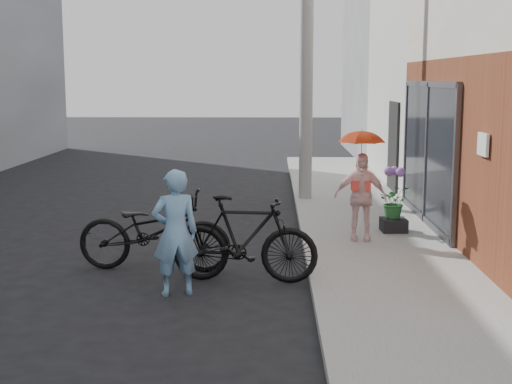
{
  "coord_description": "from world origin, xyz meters",
  "views": [
    {
      "loc": [
        0.38,
        -9.21,
        2.69
      ],
      "look_at": [
        0.16,
        0.66,
        1.1
      ],
      "focal_mm": 50.0,
      "sensor_mm": 36.0,
      "label": 1
    }
  ],
  "objects_px": {
    "bike_left": "(154,231)",
    "planter": "(394,225)",
    "utility_pole": "(307,38)",
    "kimono_woman": "(360,197)",
    "officer": "(175,233)",
    "bike_right": "(245,239)"
  },
  "relations": [
    {
      "from": "bike_right",
      "to": "bike_left",
      "type": "bearing_deg",
      "value": 72.72
    },
    {
      "from": "officer",
      "to": "bike_right",
      "type": "distance_m",
      "value": 1.04
    },
    {
      "from": "officer",
      "to": "kimono_woman",
      "type": "xyz_separation_m",
      "value": [
        2.6,
        2.59,
        0.03
      ]
    },
    {
      "from": "officer",
      "to": "bike_left",
      "type": "height_order",
      "value": "officer"
    },
    {
      "from": "planter",
      "to": "kimono_woman",
      "type": "bearing_deg",
      "value": -135.02
    },
    {
      "from": "bike_left",
      "to": "kimono_woman",
      "type": "distance_m",
      "value": 3.39
    },
    {
      "from": "bike_right",
      "to": "planter",
      "type": "relative_size",
      "value": 4.66
    },
    {
      "from": "bike_right",
      "to": "utility_pole",
      "type": "bearing_deg",
      "value": -4.38
    },
    {
      "from": "bike_left",
      "to": "planter",
      "type": "distance_m",
      "value": 4.28
    },
    {
      "from": "officer",
      "to": "kimono_woman",
      "type": "height_order",
      "value": "officer"
    },
    {
      "from": "utility_pole",
      "to": "officer",
      "type": "height_order",
      "value": "utility_pole"
    },
    {
      "from": "officer",
      "to": "bike_right",
      "type": "bearing_deg",
      "value": -162.71
    },
    {
      "from": "utility_pole",
      "to": "officer",
      "type": "relative_size",
      "value": 4.41
    },
    {
      "from": "utility_pole",
      "to": "bike_left",
      "type": "xyz_separation_m",
      "value": [
        -2.36,
        -5.49,
        -2.93
      ]
    },
    {
      "from": "utility_pole",
      "to": "planter",
      "type": "bearing_deg",
      "value": -68.32
    },
    {
      "from": "kimono_woman",
      "to": "bike_left",
      "type": "bearing_deg",
      "value": -148.67
    },
    {
      "from": "kimono_woman",
      "to": "bike_right",
      "type": "bearing_deg",
      "value": -125.53
    },
    {
      "from": "utility_pole",
      "to": "planter",
      "type": "height_order",
      "value": "utility_pole"
    },
    {
      "from": "utility_pole",
      "to": "bike_right",
      "type": "height_order",
      "value": "utility_pole"
    },
    {
      "from": "utility_pole",
      "to": "kimono_woman",
      "type": "xyz_separation_m",
      "value": [
        0.69,
        -4.03,
        -2.68
      ]
    },
    {
      "from": "kimono_woman",
      "to": "planter",
      "type": "distance_m",
      "value": 1.1
    },
    {
      "from": "utility_pole",
      "to": "planter",
      "type": "relative_size",
      "value": 16.81
    }
  ]
}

